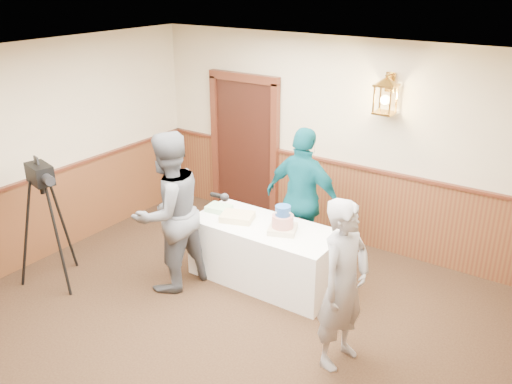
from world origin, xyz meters
TOP-DOWN VIEW (x-y plane):
  - ground at (0.00, 0.00)m, footprint 7.00×7.00m
  - room_shell at (-0.05, 0.45)m, footprint 6.02×7.02m
  - display_table at (-0.21, 1.90)m, footprint 1.80×0.80m
  - tiered_cake at (0.05, 1.88)m, footprint 0.41×0.41m
  - sheet_cake_yellow at (-0.58, 1.84)m, footprint 0.46×0.40m
  - sheet_cake_green at (-0.93, 1.93)m, footprint 0.31×0.26m
  - interviewer at (-1.08, 1.19)m, footprint 1.56×1.05m
  - baker at (1.21, 1.07)m, footprint 0.51×0.68m
  - assistant_p at (-0.04, 2.51)m, footprint 1.10×0.50m
  - tv_camera_rig at (-2.32, 0.42)m, footprint 0.60×0.56m

SIDE VIEW (x-z plane):
  - ground at x=0.00m, z-range 0.00..0.00m
  - display_table at x=-0.21m, z-range 0.00..0.75m
  - tv_camera_rig at x=-2.32m, z-range -0.08..1.45m
  - sheet_cake_green at x=-0.93m, z-range 0.75..0.82m
  - sheet_cake_yellow at x=-0.58m, z-range 0.75..0.83m
  - baker at x=1.21m, z-range 0.00..1.71m
  - tiered_cake at x=0.05m, z-range 0.71..1.04m
  - assistant_p at x=-0.04m, z-range 0.00..1.83m
  - interviewer at x=-1.08m, z-range 0.00..1.93m
  - room_shell at x=-0.05m, z-range 0.12..2.93m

